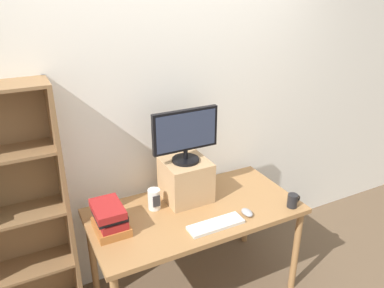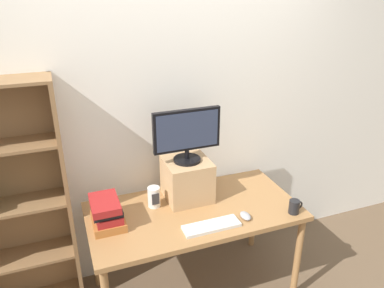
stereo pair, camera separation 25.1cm
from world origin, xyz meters
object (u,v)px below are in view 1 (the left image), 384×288
(computer_mouse, at_px, (247,212))
(book_stack, at_px, (110,218))
(computer_monitor, at_px, (185,134))
(coffee_mug, at_px, (293,201))
(desk, at_px, (195,218))
(keyboard, at_px, (216,224))
(bookshelf_unit, at_px, (2,216))
(riser_box, at_px, (186,180))
(desk_speaker, at_px, (154,199))

(computer_mouse, distance_m, book_stack, 0.92)
(computer_monitor, xyz_separation_m, coffee_mug, (0.62, -0.45, -0.46))
(desk, relative_size, computer_mouse, 14.25)
(keyboard, bearing_deg, desk, 97.14)
(keyboard, xyz_separation_m, computer_mouse, (0.26, 0.02, 0.01))
(bookshelf_unit, relative_size, book_stack, 6.40)
(riser_box, height_order, computer_monitor, computer_monitor)
(bookshelf_unit, distance_m, computer_mouse, 1.60)
(computer_mouse, bearing_deg, coffee_mug, -10.25)
(computer_monitor, xyz_separation_m, desk_speaker, (-0.26, -0.03, -0.44))
(bookshelf_unit, distance_m, desk_speaker, 0.98)
(riser_box, height_order, book_stack, riser_box)
(computer_mouse, xyz_separation_m, coffee_mug, (0.35, -0.06, 0.03))
(riser_box, xyz_separation_m, coffee_mug, (0.62, -0.46, -0.10))
(desk, distance_m, book_stack, 0.62)
(riser_box, height_order, keyboard, riser_box)
(book_stack, bearing_deg, riser_box, 13.29)
(riser_box, distance_m, coffee_mug, 0.78)
(computer_monitor, relative_size, desk_speaker, 3.21)
(bookshelf_unit, xyz_separation_m, coffee_mug, (1.84, -0.61, -0.07))
(keyboard, distance_m, desk_speaker, 0.48)
(desk, height_order, book_stack, book_stack)
(bookshelf_unit, height_order, computer_monitor, bookshelf_unit)
(keyboard, xyz_separation_m, coffee_mug, (0.60, -0.05, 0.04))
(book_stack, bearing_deg, computer_mouse, -15.67)
(computer_mouse, bearing_deg, keyboard, -176.49)
(computer_monitor, relative_size, coffee_mug, 4.61)
(desk, relative_size, bookshelf_unit, 0.87)
(riser_box, distance_m, computer_mouse, 0.50)
(riser_box, xyz_separation_m, computer_mouse, (0.28, -0.39, -0.13))
(keyboard, relative_size, book_stack, 1.44)
(computer_monitor, bearing_deg, coffee_mug, -36.01)
(computer_mouse, xyz_separation_m, book_stack, (-0.89, 0.25, 0.08))
(riser_box, distance_m, keyboard, 0.43)
(book_stack, bearing_deg, coffee_mug, -14.17)
(desk, xyz_separation_m, computer_monitor, (0.01, 0.17, 0.58))
(desk, relative_size, coffee_mug, 14.12)
(coffee_mug, distance_m, desk_speaker, 0.98)
(bookshelf_unit, height_order, keyboard, bookshelf_unit)
(desk, height_order, keyboard, keyboard)
(riser_box, height_order, desk_speaker, riser_box)
(desk, bearing_deg, computer_monitor, 86.51)
(coffee_mug, bearing_deg, riser_box, 143.91)
(computer_monitor, height_order, computer_mouse, computer_monitor)
(computer_mouse, bearing_deg, desk, 142.13)
(book_stack, relative_size, desk_speaker, 1.77)
(book_stack, relative_size, coffee_mug, 2.53)
(desk, bearing_deg, desk_speaker, 150.96)
(computer_mouse, relative_size, coffee_mug, 0.99)
(riser_box, relative_size, keyboard, 0.84)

